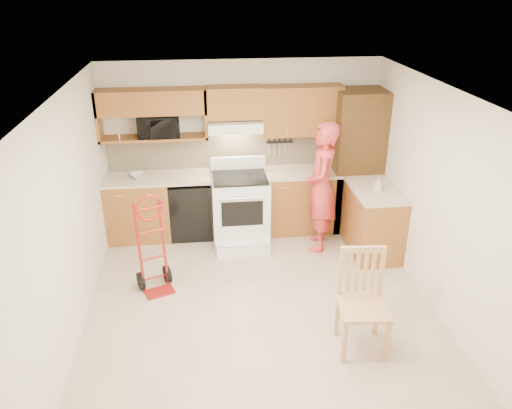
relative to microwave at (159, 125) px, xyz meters
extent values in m
cube|color=#BEAC95|center=(1.18, -2.08, -1.66)|extent=(4.00, 4.50, 0.02)
cube|color=white|center=(1.18, -2.08, 0.86)|extent=(4.00, 4.50, 0.02)
cube|color=white|center=(1.18, 0.17, -0.40)|extent=(4.00, 0.02, 2.50)
cube|color=white|center=(1.18, -4.34, -0.40)|extent=(4.00, 0.02, 2.50)
cube|color=white|center=(-0.83, -2.08, -0.40)|extent=(0.02, 4.50, 2.50)
cube|color=white|center=(3.19, -2.08, -0.40)|extent=(0.02, 4.50, 2.50)
cube|color=beige|center=(1.18, 0.15, -0.45)|extent=(3.92, 0.03, 0.55)
cube|color=brown|center=(-0.37, -0.14, -1.20)|extent=(0.90, 0.60, 0.90)
cube|color=black|center=(0.38, -0.14, -1.22)|extent=(0.60, 0.60, 0.85)
cube|color=brown|center=(2.01, -0.14, -1.20)|extent=(1.14, 0.60, 0.90)
cube|color=#C4B197|center=(-0.07, -0.13, -0.73)|extent=(1.50, 0.63, 0.04)
cube|color=#C4B197|center=(2.01, -0.13, -0.73)|extent=(1.14, 0.63, 0.04)
cube|color=brown|center=(2.88, -0.94, -1.20)|extent=(0.60, 1.00, 0.90)
cube|color=#C4B197|center=(2.88, -0.94, -0.73)|extent=(0.63, 1.00, 0.04)
cube|color=#513414|center=(2.83, -0.14, -0.60)|extent=(0.70, 0.60, 2.10)
cube|color=brown|center=(-0.07, 0.00, 0.33)|extent=(1.50, 0.33, 0.34)
cube|color=brown|center=(-0.07, 0.00, -0.18)|extent=(1.50, 0.33, 0.04)
cube|color=brown|center=(1.06, 0.00, 0.29)|extent=(0.76, 0.33, 0.44)
cube|color=brown|center=(2.01, 0.00, 0.15)|extent=(1.14, 0.33, 0.70)
cube|color=white|center=(1.06, -0.06, -0.02)|extent=(0.76, 0.46, 0.14)
imported|color=black|center=(0.00, 0.00, 0.00)|extent=(0.58, 0.40, 0.32)
imported|color=#D23638|center=(2.17, -0.74, -0.74)|extent=(0.57, 0.74, 1.82)
imported|color=white|center=(2.88, -0.97, -0.62)|extent=(0.09, 0.09, 0.18)
imported|color=white|center=(-0.32, -0.14, -0.68)|extent=(0.29, 0.29, 0.05)
camera|label=1|loc=(0.56, -6.85, 1.91)|focal=35.00mm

